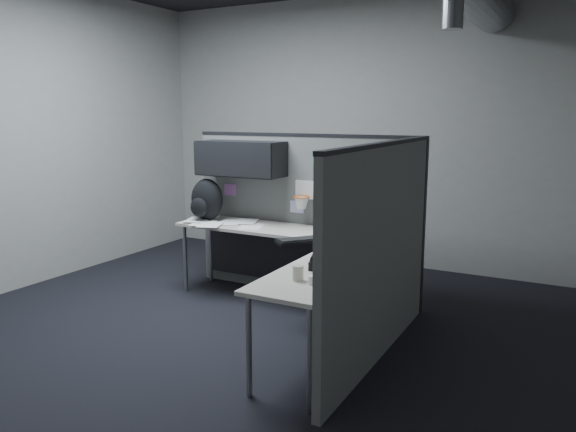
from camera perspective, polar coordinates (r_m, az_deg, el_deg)
The scene contains 12 objects.
room at distance 4.11m, azimuth 1.63°, elevation 14.11°, with size 5.62×5.62×3.22m.
partition_back at distance 5.63m, azimuth -0.18°, elevation 1.94°, with size 2.44×0.42×1.63m.
partition_right at distance 4.22m, azimuth 9.47°, elevation -3.62°, with size 0.07×2.23×1.63m.
desk at distance 5.06m, azimuth 0.93°, elevation -3.47°, with size 2.31×2.11×0.73m.
monitor at distance 4.97m, azimuth 7.84°, elevation 0.31°, with size 0.56×0.56×0.45m.
keyboard at distance 4.84m, azimuth 1.46°, elevation -2.48°, with size 0.41×0.45×0.04m.
mouse at distance 4.40m, azimuth 4.52°, elevation -3.87°, with size 0.30×0.30×0.05m.
phone at distance 4.07m, azimuth 3.58°, elevation -4.74°, with size 0.25×0.26×0.10m.
bottles at distance 3.70m, azimuth 3.23°, elevation -6.42°, with size 0.12×0.15×0.08m.
cup at distance 3.76m, azimuth 1.03°, elevation -5.80°, with size 0.07×0.07×0.10m, color #BCB8A5.
papers at distance 5.68m, azimuth -6.62°, elevation -0.70°, with size 0.93×0.67×0.02m.
backpack at distance 5.84m, azimuth -8.30°, elevation 1.59°, with size 0.42×0.41×0.43m.
Camera 1 is at (2.40, -3.67, 1.84)m, focal length 35.00 mm.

